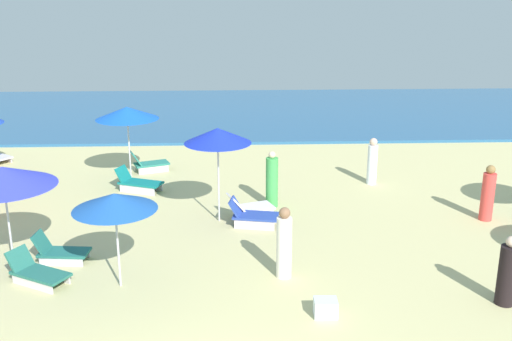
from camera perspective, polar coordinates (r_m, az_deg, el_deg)
The scene contains 17 objects.
ocean at distance 31.41m, azimuth -2.58°, elevation 5.52°, with size 60.00×12.97×0.12m, color #2A5F91.
umbrella_1 at distance 20.29m, azimuth -12.10°, elevation 5.33°, with size 2.07×2.07×2.56m.
lounge_chair_1_0 at distance 21.78m, azimuth -10.14°, elevation 0.64°, with size 1.45×1.03×0.79m.
lounge_chair_1_1 at distance 19.78m, azimuth -11.09°, elevation -1.13°, with size 1.59×1.11×0.76m.
umbrella_3 at distance 16.34m, azimuth -3.64°, elevation 3.30°, with size 1.84×1.84×2.69m.
lounge_chair_3_0 at distance 16.66m, azimuth -0.37°, elevation -4.28°, with size 1.43×0.90×0.75m.
lounge_chair_3_1 at distance 17.22m, azimuth -0.62°, elevation -3.54°, with size 1.43×1.04×0.73m.
umbrella_5 at distance 13.12m, azimuth -13.22°, elevation -2.88°, with size 1.81×1.81×2.17m.
umbrella_6 at distance 14.71m, azimuth -22.83°, elevation -0.53°, with size 2.38×2.38×2.48m.
lounge_chair_6_0 at distance 14.46m, azimuth -20.01°, elevation -9.03°, with size 1.53×1.21×0.71m.
lounge_chair_6_1 at distance 15.32m, azimuth -18.06°, elevation -7.29°, with size 1.32×0.71×0.73m.
beachgoer_0 at distance 20.35m, azimuth 10.94°, elevation 0.77°, with size 0.44×0.44×1.57m.
beachgoer_1 at distance 13.64m, azimuth 2.68°, elevation -7.01°, with size 0.46×0.46×1.68m.
beachgoer_2 at distance 13.60m, azimuth 22.69°, elevation -8.96°, with size 0.53×0.53×1.52m.
beachgoer_3 at distance 18.09m, azimuth 21.07°, elevation -2.14°, with size 0.47×0.47×1.61m.
beachgoer_4 at distance 17.90m, azimuth 1.51°, elevation -1.02°, with size 0.51×0.51×1.71m.
cooler_box_2 at distance 12.47m, azimuth 6.59°, elevation -12.78°, with size 0.47×0.38×0.35m, color white.
Camera 1 is at (0.13, -7.26, 6.37)m, focal length 42.31 mm.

